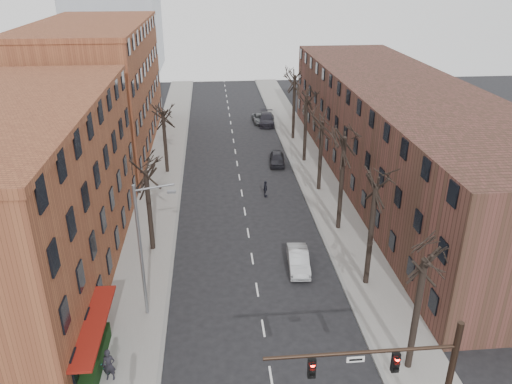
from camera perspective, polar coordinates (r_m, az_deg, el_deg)
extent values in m
cube|color=gray|center=(55.27, -10.42, 2.64)|extent=(4.00, 90.00, 0.15)
cube|color=gray|center=(56.04, 6.10, 3.23)|extent=(4.00, 90.00, 0.15)
cube|color=brown|center=(36.79, -26.01, -0.95)|extent=(12.00, 26.00, 12.00)
cube|color=brown|center=(63.05, -17.68, 11.21)|extent=(12.00, 28.00, 14.00)
cube|color=#532D26|center=(52.10, 16.11, 6.48)|extent=(12.00, 50.00, 10.00)
cube|color=maroon|center=(30.78, -17.36, -18.04)|extent=(1.20, 7.00, 0.15)
cube|color=black|center=(29.66, -18.10, -18.39)|extent=(0.80, 6.00, 1.00)
cylinder|color=black|center=(21.58, 11.93, -17.50)|extent=(8.00, 0.16, 0.16)
cube|color=black|center=(22.45, 15.65, -18.24)|extent=(0.32, 0.22, 0.95)
cube|color=black|center=(21.59, 6.38, -19.36)|extent=(0.32, 0.22, 0.95)
cube|color=silver|center=(21.76, 11.32, -18.25)|extent=(0.75, 0.04, 0.28)
cylinder|color=slate|center=(30.89, -13.02, -6.89)|extent=(0.20, 0.20, 9.00)
cylinder|color=slate|center=(28.78, -11.65, 0.50)|extent=(2.39, 0.12, 0.46)
cube|color=slate|center=(28.80, -9.63, 0.03)|extent=(0.50, 0.22, 0.14)
imported|color=#A9ADB0|center=(36.78, 4.87, -7.76)|extent=(1.74, 4.23, 1.36)
imported|color=black|center=(55.58, 2.44, 3.84)|extent=(2.00, 4.15, 1.37)
imported|color=black|center=(70.20, 1.22, 8.34)|extent=(2.61, 5.37, 1.51)
imported|color=#525559|center=(71.06, 0.46, 8.40)|extent=(2.11, 4.26, 1.16)
imported|color=black|center=(28.83, -16.45, -18.44)|extent=(0.70, 0.48, 1.87)
imported|color=black|center=(47.57, 1.07, 0.35)|extent=(0.48, 0.99, 1.62)
imported|color=gray|center=(29.78, -17.42, -18.31)|extent=(1.56, 1.35, 0.81)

